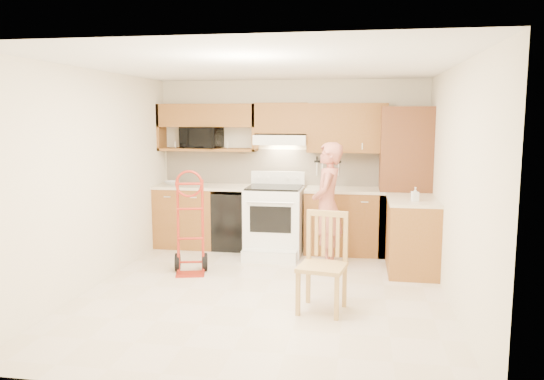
% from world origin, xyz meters
% --- Properties ---
extents(floor, '(4.00, 4.50, 0.02)m').
position_xyz_m(floor, '(0.00, 0.00, -0.01)').
color(floor, beige).
rests_on(floor, ground).
extents(ceiling, '(4.00, 4.50, 0.02)m').
position_xyz_m(ceiling, '(0.00, 0.00, 2.51)').
color(ceiling, white).
rests_on(ceiling, ground).
extents(wall_back, '(4.00, 0.02, 2.50)m').
position_xyz_m(wall_back, '(0.00, 2.26, 1.25)').
color(wall_back, beige).
rests_on(wall_back, ground).
extents(wall_front, '(4.00, 0.02, 2.50)m').
position_xyz_m(wall_front, '(0.00, -2.26, 1.25)').
color(wall_front, beige).
rests_on(wall_front, ground).
extents(wall_left, '(0.02, 4.50, 2.50)m').
position_xyz_m(wall_left, '(-2.01, 0.00, 1.25)').
color(wall_left, beige).
rests_on(wall_left, ground).
extents(wall_right, '(0.02, 4.50, 2.50)m').
position_xyz_m(wall_right, '(2.01, 0.00, 1.25)').
color(wall_right, beige).
rests_on(wall_right, ground).
extents(backsplash, '(3.92, 0.03, 0.55)m').
position_xyz_m(backsplash, '(0.00, 2.23, 1.20)').
color(backsplash, beige).
rests_on(backsplash, wall_back).
extents(lower_cab_left, '(0.90, 0.60, 0.90)m').
position_xyz_m(lower_cab_left, '(-1.55, 1.95, 0.45)').
color(lower_cab_left, brown).
rests_on(lower_cab_left, ground).
extents(dishwasher, '(0.60, 0.60, 0.85)m').
position_xyz_m(dishwasher, '(-0.80, 1.95, 0.42)').
color(dishwasher, black).
rests_on(dishwasher, ground).
extents(lower_cab_right, '(1.14, 0.60, 0.90)m').
position_xyz_m(lower_cab_right, '(0.83, 1.95, 0.45)').
color(lower_cab_right, brown).
rests_on(lower_cab_right, ground).
extents(countertop_left, '(1.50, 0.63, 0.04)m').
position_xyz_m(countertop_left, '(-1.25, 1.95, 0.92)').
color(countertop_left, beige).
rests_on(countertop_left, lower_cab_left).
extents(countertop_right, '(1.14, 0.63, 0.04)m').
position_xyz_m(countertop_right, '(0.83, 1.95, 0.92)').
color(countertop_right, beige).
rests_on(countertop_right, lower_cab_right).
extents(cab_return_right, '(0.60, 1.00, 0.90)m').
position_xyz_m(cab_return_right, '(1.70, 1.15, 0.45)').
color(cab_return_right, brown).
rests_on(cab_return_right, ground).
extents(countertop_return, '(0.63, 1.00, 0.04)m').
position_xyz_m(countertop_return, '(1.70, 1.15, 0.92)').
color(countertop_return, beige).
rests_on(countertop_return, cab_return_right).
extents(pantry_tall, '(0.70, 0.60, 2.10)m').
position_xyz_m(pantry_tall, '(1.65, 1.95, 1.05)').
color(pantry_tall, '#603115').
rests_on(pantry_tall, ground).
extents(upper_cab_left, '(1.50, 0.33, 0.34)m').
position_xyz_m(upper_cab_left, '(-1.25, 2.08, 1.98)').
color(upper_cab_left, brown).
rests_on(upper_cab_left, wall_back).
extents(upper_shelf_mw, '(1.50, 0.33, 0.04)m').
position_xyz_m(upper_shelf_mw, '(-1.25, 2.08, 1.47)').
color(upper_shelf_mw, brown).
rests_on(upper_shelf_mw, wall_back).
extents(upper_cab_center, '(0.76, 0.33, 0.44)m').
position_xyz_m(upper_cab_center, '(-0.12, 2.08, 1.94)').
color(upper_cab_center, brown).
rests_on(upper_cab_center, wall_back).
extents(upper_cab_right, '(1.14, 0.33, 0.70)m').
position_xyz_m(upper_cab_right, '(0.83, 2.08, 1.80)').
color(upper_cab_right, brown).
rests_on(upper_cab_right, wall_back).
extents(range_hood, '(0.76, 0.46, 0.14)m').
position_xyz_m(range_hood, '(-0.12, 2.02, 1.63)').
color(range_hood, white).
rests_on(range_hood, wall_back).
extents(knife_strip, '(0.40, 0.05, 0.29)m').
position_xyz_m(knife_strip, '(0.55, 2.21, 1.24)').
color(knife_strip, black).
rests_on(knife_strip, backsplash).
extents(microwave, '(0.62, 0.47, 0.32)m').
position_xyz_m(microwave, '(-1.35, 2.08, 1.65)').
color(microwave, black).
rests_on(microwave, upper_shelf_mw).
extents(range, '(0.79, 1.04, 1.17)m').
position_xyz_m(range, '(-0.16, 1.62, 0.58)').
color(range, white).
rests_on(range, ground).
extents(person, '(0.43, 0.62, 1.64)m').
position_xyz_m(person, '(0.62, 1.16, 0.82)').
color(person, '#B76351').
rests_on(person, ground).
extents(hand_truck, '(0.55, 0.52, 1.18)m').
position_xyz_m(hand_truck, '(-1.06, 0.59, 0.59)').
color(hand_truck, maroon).
rests_on(hand_truck, ground).
extents(dining_chair, '(0.53, 0.56, 1.01)m').
position_xyz_m(dining_chair, '(0.68, -0.46, 0.50)').
color(dining_chair, tan).
rests_on(dining_chair, ground).
extents(soap_bottle, '(0.10, 0.10, 0.17)m').
position_xyz_m(soap_bottle, '(1.70, 0.95, 1.03)').
color(soap_bottle, white).
rests_on(soap_bottle, countertop_return).
extents(bowl, '(0.23, 0.23, 0.05)m').
position_xyz_m(bowl, '(-1.78, 1.95, 0.97)').
color(bowl, white).
rests_on(bowl, countertop_left).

